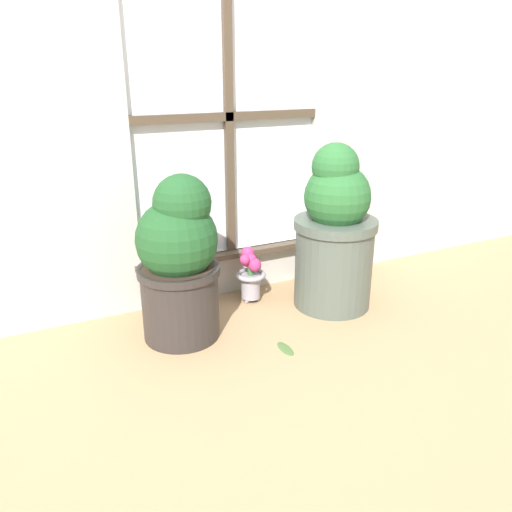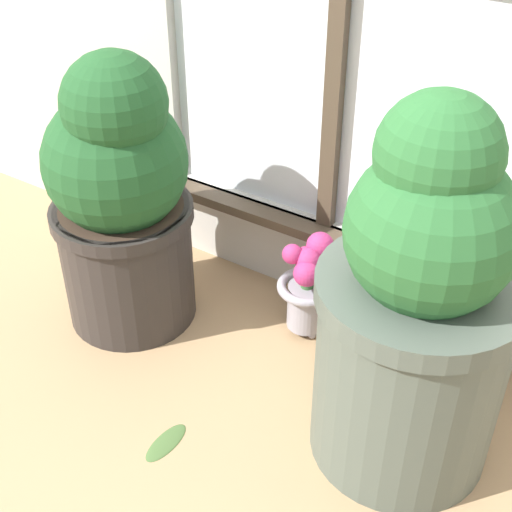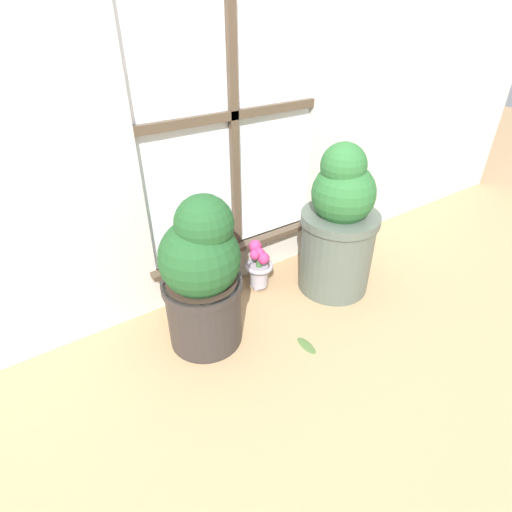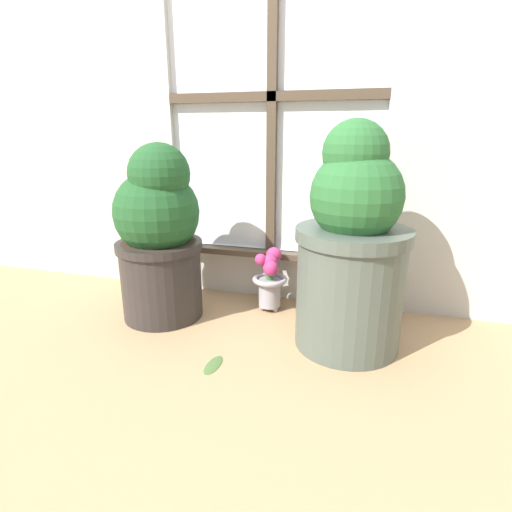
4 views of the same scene
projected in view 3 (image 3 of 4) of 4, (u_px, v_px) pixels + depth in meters
The scene contains 5 objects.
ground_plane at pixel (305, 336), 1.69m from camera, with size 10.00×10.00×0.00m, color tan.
potted_plant_left at pixel (202, 276), 1.51m from camera, with size 0.31×0.31×0.65m.
potted_plant_right at pixel (339, 226), 1.81m from camera, with size 0.36×0.36×0.72m.
flower_vase at pixel (259, 264), 1.90m from camera, with size 0.14×0.14×0.25m.
fallen_leaf at pixel (307, 345), 1.64m from camera, with size 0.05×0.11×0.01m.
Camera 3 is at (-0.86, -0.90, 1.20)m, focal length 28.00 mm.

